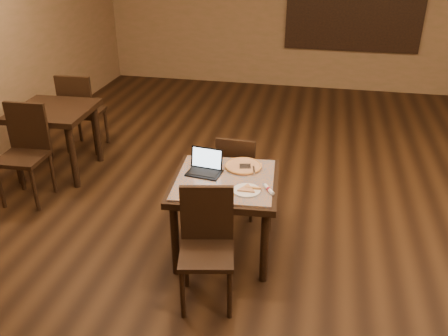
% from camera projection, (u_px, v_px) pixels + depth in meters
% --- Properties ---
extents(ground, '(10.00, 10.00, 0.00)m').
position_uv_depth(ground, '(300.00, 239.00, 4.63)').
color(ground, black).
rests_on(ground, ground).
extents(wall_back, '(8.00, 0.02, 3.00)m').
position_uv_depth(wall_back, '(325.00, 5.00, 8.31)').
color(wall_back, '#966C4C').
rests_on(wall_back, ground).
extents(mural, '(2.34, 0.05, 1.64)m').
position_uv_depth(mural, '(355.00, 3.00, 8.16)').
color(mural, '#234F80').
rests_on(mural, wall_back).
extents(tiled_table, '(0.99, 0.99, 0.76)m').
position_uv_depth(tiled_table, '(225.00, 189.00, 4.18)').
color(tiled_table, black).
rests_on(tiled_table, ground).
extents(chair_main_near, '(0.49, 0.49, 0.96)m').
position_uv_depth(chair_main_near, '(207.00, 240.00, 3.69)').
color(chair_main_near, black).
rests_on(chair_main_near, ground).
extents(chair_main_far, '(0.41, 0.41, 0.91)m').
position_uv_depth(chair_main_far, '(237.00, 172.00, 4.78)').
color(chair_main_far, black).
rests_on(chair_main_far, ground).
extents(laptop, '(0.32, 0.27, 0.20)m').
position_uv_depth(laptop, '(205.00, 166.00, 4.23)').
color(laptop, black).
rests_on(laptop, tiled_table).
extents(plate, '(0.23, 0.23, 0.01)m').
position_uv_depth(plate, '(247.00, 191.00, 3.93)').
color(plate, white).
rests_on(plate, tiled_table).
extents(pizza_slice, '(0.18, 0.18, 0.02)m').
position_uv_depth(pizza_slice, '(247.00, 189.00, 3.92)').
color(pizza_slice, '#D0C08A').
rests_on(pizza_slice, plate).
extents(pizza_pan, '(0.34, 0.34, 0.01)m').
position_uv_depth(pizza_pan, '(243.00, 167.00, 4.31)').
color(pizza_pan, silver).
rests_on(pizza_pan, tiled_table).
extents(pizza_whole, '(0.34, 0.34, 0.02)m').
position_uv_depth(pizza_whole, '(243.00, 166.00, 4.31)').
color(pizza_whole, '#D0C08A').
rests_on(pizza_whole, pizza_pan).
extents(spatula, '(0.15, 0.26, 0.01)m').
position_uv_depth(spatula, '(245.00, 166.00, 4.28)').
color(spatula, silver).
rests_on(spatula, pizza_whole).
extents(napkin_roll, '(0.11, 0.15, 0.04)m').
position_uv_depth(napkin_roll, '(269.00, 189.00, 3.93)').
color(napkin_roll, white).
rests_on(napkin_roll, tiled_table).
extents(other_table_b, '(0.92, 0.92, 0.82)m').
position_uv_depth(other_table_b, '(54.00, 119.00, 5.61)').
color(other_table_b, black).
rests_on(other_table_b, ground).
extents(other_table_b_chair_near, '(0.48, 0.48, 1.07)m').
position_uv_depth(other_table_b_chair_near, '(26.00, 147.00, 5.11)').
color(other_table_b_chair_near, black).
rests_on(other_table_b_chair_near, ground).
extents(other_table_b_chair_far, '(0.48, 0.48, 1.07)m').
position_uv_depth(other_table_b_chair_far, '(80.00, 109.00, 6.19)').
color(other_table_b_chair_far, black).
rests_on(other_table_b_chair_far, ground).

